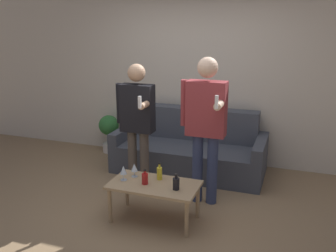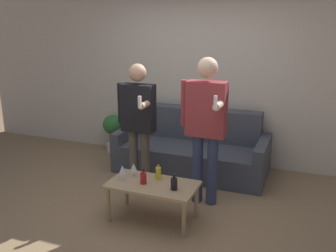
{
  "view_description": "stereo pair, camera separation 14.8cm",
  "coord_description": "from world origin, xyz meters",
  "px_view_note": "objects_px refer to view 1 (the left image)",
  "views": [
    {
      "loc": [
        1.49,
        -3.56,
        2.15
      ],
      "look_at": [
        0.09,
        0.41,
        0.95
      ],
      "focal_mm": 40.0,
      "sensor_mm": 36.0,
      "label": 1
    },
    {
      "loc": [
        1.63,
        -3.51,
        2.15
      ],
      "look_at": [
        0.09,
        0.41,
        0.95
      ],
      "focal_mm": 40.0,
      "sensor_mm": 36.0,
      "label": 2
    }
  ],
  "objects_px": {
    "couch": "(190,150)",
    "person_standing_left": "(137,118)",
    "bottle_orange": "(176,183)",
    "coffee_table": "(154,188)",
    "person_standing_right": "(206,120)"
  },
  "relations": [
    {
      "from": "couch",
      "to": "person_standing_left",
      "type": "distance_m",
      "value": 1.18
    },
    {
      "from": "bottle_orange",
      "to": "coffee_table",
      "type": "bearing_deg",
      "value": 168.53
    },
    {
      "from": "coffee_table",
      "to": "person_standing_right",
      "type": "bearing_deg",
      "value": 56.31
    },
    {
      "from": "couch",
      "to": "bottle_orange",
      "type": "xyz_separation_m",
      "value": [
        0.3,
        -1.59,
        0.2
      ]
    },
    {
      "from": "couch",
      "to": "bottle_orange",
      "type": "bearing_deg",
      "value": -79.24
    },
    {
      "from": "coffee_table",
      "to": "person_standing_right",
      "type": "xyz_separation_m",
      "value": [
        0.41,
        0.61,
        0.65
      ]
    },
    {
      "from": "couch",
      "to": "person_standing_right",
      "type": "bearing_deg",
      "value": -64.7
    },
    {
      "from": "person_standing_left",
      "to": "person_standing_right",
      "type": "distance_m",
      "value": 0.89
    },
    {
      "from": "couch",
      "to": "coffee_table",
      "type": "bearing_deg",
      "value": -88.72
    },
    {
      "from": "couch",
      "to": "person_standing_left",
      "type": "bearing_deg",
      "value": -117.26
    },
    {
      "from": "person_standing_left",
      "to": "person_standing_right",
      "type": "height_order",
      "value": "person_standing_right"
    },
    {
      "from": "coffee_table",
      "to": "person_standing_left",
      "type": "bearing_deg",
      "value": 126.14
    },
    {
      "from": "couch",
      "to": "bottle_orange",
      "type": "height_order",
      "value": "couch"
    },
    {
      "from": "bottle_orange",
      "to": "person_standing_left",
      "type": "bearing_deg",
      "value": 136.36
    },
    {
      "from": "couch",
      "to": "person_standing_right",
      "type": "xyz_separation_m",
      "value": [
        0.44,
        -0.93,
        0.72
      ]
    }
  ]
}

